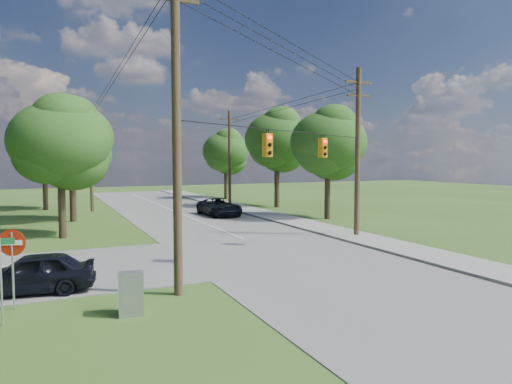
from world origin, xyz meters
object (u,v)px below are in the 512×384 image
control_cabinet (131,294)px  pole_north_w (91,157)px  pole_north_e (230,157)px  car_cross_dark (32,273)px  car_main_north (219,207)px  pole_sw (176,119)px  do_not_enter_sign (12,252)px  pole_ne (358,150)px

control_cabinet → pole_north_w: bearing=94.7°
pole_north_e → car_cross_dark: size_ratio=2.33×
car_main_north → pole_north_w: bearing=136.4°
pole_north_e → car_main_north: 10.32m
pole_sw → car_main_north: bearing=66.4°
pole_sw → car_main_north: size_ratio=2.21×
pole_sw → control_cabinet: size_ratio=8.92×
pole_sw → do_not_enter_sign: size_ratio=4.59×
pole_north_e → car_main_north: (-4.23, -8.35, -4.35)m
pole_ne → do_not_enter_sign: (-18.74, -7.00, -3.58)m
pole_ne → do_not_enter_sign: size_ratio=4.01×
pole_sw → pole_ne: 15.51m
pole_ne → control_cabinet: pole_ne is taller
pole_north_e → pole_ne: bearing=-90.0°
pole_ne → pole_north_e: (-0.00, 22.00, -0.34)m
car_cross_dark → car_main_north: bearing=151.2°
car_main_north → control_cabinet: 25.34m
pole_ne → pole_north_w: pole_ne is taller
pole_north_w → car_cross_dark: (-4.34, -27.30, -4.37)m
do_not_enter_sign → pole_ne: bearing=41.0°
pole_north_e → do_not_enter_sign: pole_north_e is taller
pole_north_e → pole_north_w: (-13.90, 0.00, 0.00)m
pole_ne → car_cross_dark: pole_ne is taller
pole_sw → do_not_enter_sign: bearing=173.5°
pole_sw → pole_north_e: (13.50, 29.60, -1.10)m
pole_north_e → car_main_north: bearing=-116.9°
car_main_north → do_not_enter_sign: 25.27m
pole_north_w → car_main_north: 13.50m
control_cabinet → do_not_enter_sign: (-3.34, 2.09, 1.21)m
car_main_north → control_cabinet: size_ratio=4.03×
car_cross_dark → do_not_enter_sign: 2.10m
pole_sw → car_cross_dark: bearing=154.1°
pole_north_w → pole_ne: bearing=-57.7°
car_cross_dark → car_main_north: car_main_north is taller
pole_ne → do_not_enter_sign: bearing=-159.5°
pole_ne → car_cross_dark: (-18.24, -5.30, -4.70)m
car_main_north → control_cabinet: (-11.17, -22.74, -0.11)m
pole_north_w → do_not_enter_sign: pole_north_w is taller
pole_north_w → car_main_north: pole_north_w is taller
pole_ne → pole_north_w: (-13.90, 22.00, -0.34)m
pole_north_w → do_not_enter_sign: size_ratio=3.82×
car_main_north → do_not_enter_sign: (-14.51, -20.65, 1.10)m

